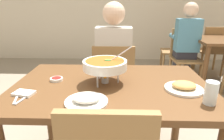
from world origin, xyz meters
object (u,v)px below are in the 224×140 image
object	(u,v)px
dining_table_main	(111,98)
drink_glass	(211,94)
patron_bg_middle	(186,40)
chair_bg_window	(179,48)
chair_bg_middle	(185,53)
rice_plate	(86,100)
appetizer_plate	(184,87)
curry_bowl	(105,65)
diner_main	(114,58)
sauce_dish	(57,79)
chair_diner_main	(114,80)
chair_bg_right	(212,48)

from	to	relation	value
dining_table_main	drink_glass	size ratio (longest dim) A/B	10.24
patron_bg_middle	chair_bg_window	bearing A→B (deg)	83.67
drink_glass	chair_bg_middle	bearing A→B (deg)	74.92
rice_plate	appetizer_plate	bearing A→B (deg)	18.03
chair_bg_window	drink_glass	bearing A→B (deg)	-103.34
patron_bg_middle	curry_bowl	bearing A→B (deg)	-122.07
diner_main	chair_bg_window	size ratio (longest dim) A/B	1.46
chair_bg_middle	sauce_dish	bearing A→B (deg)	-129.29
appetizer_plate	drink_glass	world-z (taller)	drink_glass
chair_diner_main	curry_bowl	distance (m)	0.80
rice_plate	patron_bg_middle	xyz separation A→B (m)	(1.25, 2.16, -0.04)
chair_diner_main	chair_bg_right	size ratio (longest dim) A/B	1.00
chair_bg_middle	drink_glass	bearing A→B (deg)	-105.08
chair_diner_main	chair_bg_right	world-z (taller)	same
diner_main	rice_plate	distance (m)	1.04
chair_bg_middle	appetizer_plate	bearing A→B (deg)	-108.54
dining_table_main	chair_bg_window	world-z (taller)	chair_bg_window
dining_table_main	chair_bg_window	size ratio (longest dim) A/B	1.48
dining_table_main	drink_glass	xyz separation A→B (m)	(0.55, -0.26, 0.17)
sauce_dish	chair_bg_middle	bearing A→B (deg)	50.71
dining_table_main	chair_bg_middle	world-z (taller)	chair_bg_middle
appetizer_plate	drink_glass	distance (m)	0.20
curry_bowl	chair_bg_right	size ratio (longest dim) A/B	0.37
sauce_dish	patron_bg_middle	world-z (taller)	patron_bg_middle
diner_main	curry_bowl	size ratio (longest dim) A/B	3.94
dining_table_main	diner_main	world-z (taller)	diner_main
chair_bg_right	patron_bg_middle	distance (m)	0.85
curry_bowl	chair_bg_right	distance (m)	2.99
diner_main	chair_bg_window	bearing A→B (deg)	54.06
chair_bg_right	chair_bg_window	world-z (taller)	same
rice_plate	sauce_dish	distance (m)	0.42
rice_plate	drink_glass	distance (m)	0.68
chair_diner_main	dining_table_main	bearing A→B (deg)	-90.00
curry_bowl	rice_plate	world-z (taller)	curry_bowl
drink_glass	chair_bg_window	xyz separation A→B (m)	(0.63, 2.64, -0.32)
drink_glass	chair_bg_middle	xyz separation A→B (m)	(0.59, 2.19, -0.32)
chair_bg_right	patron_bg_middle	xyz separation A→B (m)	(-0.66, -0.48, 0.24)
drink_glass	chair_bg_window	bearing A→B (deg)	76.66
diner_main	rice_plate	bearing A→B (deg)	-97.12
curry_bowl	rice_plate	bearing A→B (deg)	-105.93
diner_main	rice_plate	world-z (taller)	diner_main
chair_bg_window	sauce_dish	bearing A→B (deg)	-124.00
sauce_dish	chair_bg_window	xyz separation A→B (m)	(1.57, 2.33, -0.27)
rice_plate	dining_table_main	bearing A→B (deg)	65.01
diner_main	patron_bg_middle	world-z (taller)	same
appetizer_plate	drink_glass	xyz separation A→B (m)	(0.08, -0.18, 0.04)
dining_table_main	chair_bg_right	world-z (taller)	chair_bg_right
appetizer_plate	chair_bg_window	world-z (taller)	chair_bg_window
drink_glass	chair_bg_right	bearing A→B (deg)	64.88
rice_plate	patron_bg_middle	size ratio (longest dim) A/B	0.18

